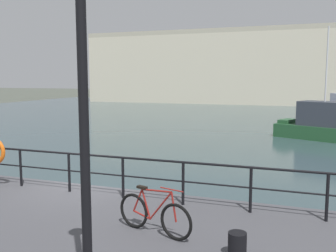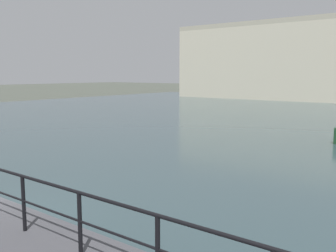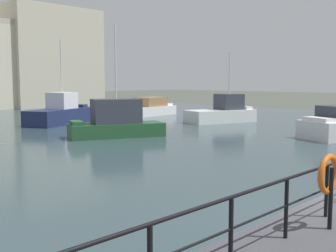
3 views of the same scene
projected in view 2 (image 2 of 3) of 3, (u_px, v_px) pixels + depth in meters
water_basin at (326, 118)px, 33.42m from camera, size 80.00×60.00×0.01m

